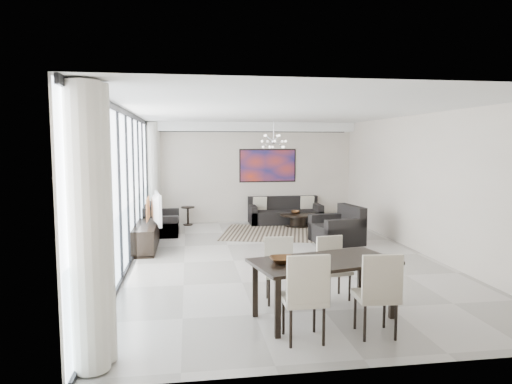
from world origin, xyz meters
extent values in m
cube|color=#A8A39B|center=(0.00, 0.00, 0.01)|extent=(6.00, 9.00, 0.02)
cube|color=white|center=(0.00, 0.00, 2.89)|extent=(6.00, 9.00, 0.02)
cube|color=beige|center=(0.00, 4.49, 1.45)|extent=(6.00, 0.02, 2.90)
cube|color=beige|center=(0.00, -4.49, 1.45)|extent=(6.00, 0.02, 2.90)
cube|color=beige|center=(2.99, 0.00, 1.45)|extent=(0.02, 9.00, 2.90)
cube|color=white|center=(-2.98, 0.00, 1.45)|extent=(0.01, 8.95, 2.85)
cube|color=black|center=(-2.94, 0.00, 2.85)|extent=(0.04, 8.95, 0.10)
cube|color=black|center=(-2.94, 0.00, 0.03)|extent=(0.04, 8.95, 0.06)
cube|color=black|center=(-2.94, -4.00, 1.45)|extent=(0.04, 0.05, 2.88)
cube|color=black|center=(-2.94, -3.00, 1.45)|extent=(0.04, 0.05, 2.88)
cube|color=black|center=(-2.94, -2.00, 1.45)|extent=(0.04, 0.05, 2.88)
cube|color=black|center=(-2.94, -1.00, 1.45)|extent=(0.04, 0.05, 2.88)
cube|color=black|center=(-2.94, 0.00, 1.45)|extent=(0.04, 0.05, 2.88)
cube|color=black|center=(-2.94, 1.00, 1.45)|extent=(0.04, 0.05, 2.88)
cube|color=black|center=(-2.94, 2.00, 1.45)|extent=(0.04, 0.05, 2.88)
cube|color=black|center=(-2.94, 3.00, 1.45)|extent=(0.04, 0.05, 2.88)
cube|color=black|center=(-2.94, 4.00, 1.45)|extent=(0.04, 0.05, 2.88)
cylinder|color=beige|center=(-2.80, -4.15, 1.45)|extent=(0.36, 0.36, 2.85)
cylinder|color=beige|center=(-2.80, 4.15, 1.45)|extent=(0.36, 0.36, 2.85)
cube|color=white|center=(0.00, 4.30, 2.77)|extent=(5.98, 0.40, 0.26)
cube|color=red|center=(0.50, 4.47, 1.65)|extent=(1.68, 0.04, 0.98)
cylinder|color=silver|center=(0.30, 2.50, 2.62)|extent=(0.02, 0.02, 0.55)
sphere|color=silver|center=(0.30, 2.50, 2.35)|extent=(0.12, 0.12, 0.12)
cube|color=black|center=(0.48, 2.60, 0.01)|extent=(3.30, 2.82, 0.01)
cylinder|color=black|center=(1.19, 3.50, 0.33)|extent=(1.00, 1.00, 0.04)
cylinder|color=black|center=(1.19, 3.50, 0.16)|extent=(0.44, 0.44, 0.31)
cylinder|color=black|center=(1.19, 3.50, 0.02)|extent=(0.70, 0.70, 0.03)
imported|color=brown|center=(1.13, 3.55, 0.39)|extent=(0.29, 0.29, 0.08)
cube|color=black|center=(0.94, 4.02, 0.19)|extent=(2.07, 0.85, 0.38)
cube|color=black|center=(0.94, 4.36, 0.57)|extent=(2.07, 0.17, 0.38)
cube|color=black|center=(-0.01, 4.02, 0.27)|extent=(0.17, 0.85, 0.55)
cube|color=black|center=(1.89, 4.02, 0.27)|extent=(0.17, 0.85, 0.55)
cube|color=black|center=(-2.50, 3.05, 0.19)|extent=(0.84, 1.49, 0.37)
cube|color=black|center=(-2.84, 3.05, 0.56)|extent=(0.17, 1.49, 0.37)
cube|color=black|center=(-2.50, 2.39, 0.27)|extent=(0.84, 0.17, 0.54)
cube|color=black|center=(-2.50, 3.71, 0.27)|extent=(0.84, 0.17, 0.54)
cube|color=black|center=(1.55, 1.25, 0.22)|extent=(1.14, 1.18, 0.43)
cube|color=black|center=(1.93, 1.32, 0.65)|extent=(0.37, 1.04, 0.43)
cube|color=black|center=(1.48, 1.66, 0.31)|extent=(0.99, 0.36, 0.63)
cube|color=black|center=(1.62, 0.84, 0.31)|extent=(0.99, 0.36, 0.63)
cylinder|color=black|center=(-1.84, 4.15, 0.51)|extent=(0.38, 0.38, 0.04)
cylinder|color=black|center=(-1.84, 4.15, 0.25)|extent=(0.06, 0.06, 0.48)
cylinder|color=black|center=(-1.84, 4.15, 0.01)|extent=(0.27, 0.27, 0.03)
cube|color=black|center=(-2.76, 1.27, 0.27)|extent=(0.49, 1.74, 0.54)
imported|color=gray|center=(-2.60, 1.32, 0.88)|extent=(0.32, 1.18, 0.67)
cube|color=black|center=(-0.08, -3.10, 0.75)|extent=(2.02, 1.33, 0.04)
cube|color=black|center=(-0.80, -3.64, 0.37)|extent=(0.07, 0.07, 0.73)
cube|color=black|center=(-0.97, -2.94, 0.37)|extent=(0.07, 0.07, 0.73)
cube|color=black|center=(0.80, -3.26, 0.37)|extent=(0.07, 0.07, 0.73)
cube|color=black|center=(0.64, -2.56, 0.37)|extent=(0.07, 0.07, 0.73)
cube|color=beige|center=(-0.52, -3.74, 0.49)|extent=(0.49, 0.49, 0.06)
cube|color=beige|center=(-0.52, -3.95, 0.76)|extent=(0.49, 0.06, 0.59)
cylinder|color=black|center=(-0.71, -3.55, 0.23)|extent=(0.04, 0.04, 0.46)
cylinder|color=black|center=(-0.33, -3.93, 0.23)|extent=(0.04, 0.04, 0.46)
cube|color=beige|center=(0.37, -3.72, 0.47)|extent=(0.50, 0.50, 0.06)
cube|color=beige|center=(0.36, -3.93, 0.74)|extent=(0.47, 0.08, 0.58)
cylinder|color=black|center=(0.20, -3.53, 0.22)|extent=(0.04, 0.04, 0.44)
cylinder|color=black|center=(0.54, -3.92, 0.22)|extent=(0.04, 0.04, 0.44)
cube|color=beige|center=(-0.54, -2.44, 0.42)|extent=(0.47, 0.47, 0.06)
cube|color=beige|center=(-0.52, -2.26, 0.66)|extent=(0.43, 0.09, 0.52)
cylinder|color=black|center=(-0.39, -2.62, 0.20)|extent=(0.04, 0.04, 0.40)
cylinder|color=black|center=(-0.68, -2.26, 0.20)|extent=(0.04, 0.04, 0.40)
cube|color=beige|center=(0.30, -2.41, 0.42)|extent=(0.48, 0.48, 0.05)
cube|color=beige|center=(0.27, -2.23, 0.65)|extent=(0.42, 0.11, 0.51)
cylinder|color=black|center=(0.48, -2.54, 0.19)|extent=(0.04, 0.04, 0.39)
cylinder|color=black|center=(0.11, -2.27, 0.19)|extent=(0.04, 0.04, 0.39)
imported|color=brown|center=(-0.65, -3.17, 0.81)|extent=(0.33, 0.33, 0.08)
camera|label=1|loc=(-1.82, -8.73, 2.28)|focal=32.00mm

